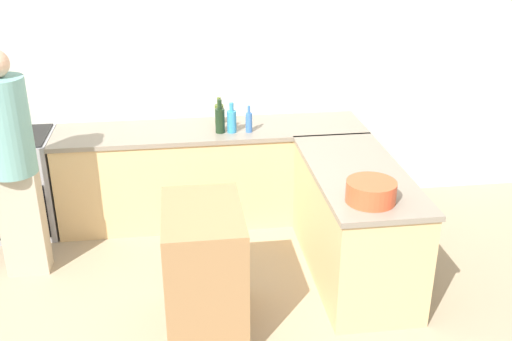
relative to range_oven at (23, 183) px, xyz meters
name	(u,v)px	position (x,y,z in m)	size (l,w,h in m)	color
wall_back	(206,68)	(1.68, 0.34, 0.90)	(8.00, 0.06, 2.70)	silver
counter_back	(212,173)	(1.68, 0.00, 0.00)	(2.76, 0.66, 0.88)	#D6B27A
counter_peninsula	(354,222)	(2.72, -1.08, 0.00)	(0.69, 1.58, 0.88)	#D6B27A
range_oven	(23,183)	(0.00, 0.00, 0.00)	(0.59, 0.63, 0.90)	#99999E
island_table	(204,269)	(1.52, -1.61, 0.01)	(0.52, 0.78, 0.90)	#997047
mixing_bowl	(371,191)	(2.65, -1.60, 0.51)	(0.34, 0.34, 0.15)	#DB512D
water_bottle_blue	(249,122)	(2.01, -0.14, 0.53)	(0.06, 0.06, 0.24)	#386BB7
olive_oil_bottle	(219,113)	(1.77, 0.13, 0.53)	(0.08, 0.08, 0.24)	#475B1E
dish_soap_bottle	(232,121)	(1.86, -0.12, 0.54)	(0.08, 0.08, 0.27)	#338CBF
wine_bottle_dark	(220,120)	(1.76, -0.12, 0.56)	(0.08, 0.08, 0.30)	black
person_by_range	(12,159)	(0.15, -0.72, 0.53)	(0.36, 0.36, 1.79)	#ADA38E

